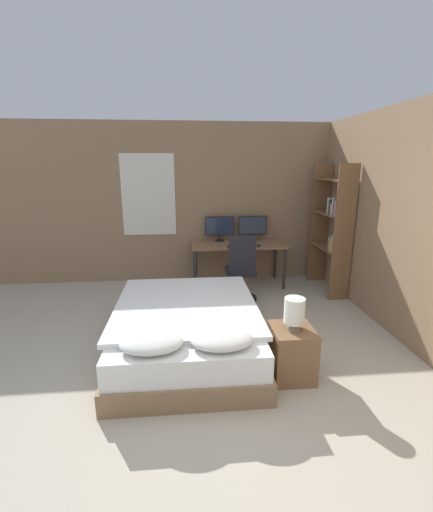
{
  "coord_description": "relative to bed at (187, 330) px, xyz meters",
  "views": [
    {
      "loc": [
        -0.29,
        -2.16,
        2.02
      ],
      "look_at": [
        0.14,
        2.53,
        0.75
      ],
      "focal_mm": 24.0,
      "sensor_mm": 36.0,
      "label": 1
    }
  ],
  "objects": [
    {
      "name": "office_chair",
      "position": [
        0.82,
        1.38,
        0.14
      ],
      "size": [
        0.52,
        0.52,
        1.04
      ],
      "color": "black",
      "rests_on": "ground_plane"
    },
    {
      "name": "bookshelf",
      "position": [
        2.32,
        1.65,
        0.87
      ],
      "size": [
        0.3,
        0.93,
        2.03
      ],
      "color": "brown",
      "rests_on": "ground_plane"
    },
    {
      "name": "ground_plane",
      "position": [
        0.3,
        -1.26,
        -0.27
      ],
      "size": [
        20.0,
        20.0,
        0.0
      ],
      "primitive_type": "plane",
      "color": "#B2A893"
    },
    {
      "name": "keyboard",
      "position": [
        0.89,
        1.87,
        0.47
      ],
      "size": [
        0.42,
        0.13,
        0.02
      ],
      "color": "black",
      "rests_on": "desk"
    },
    {
      "name": "desk",
      "position": [
        0.89,
        2.11,
        0.38
      ],
      "size": [
        1.56,
        0.69,
        0.73
      ],
      "color": "#846042",
      "rests_on": "ground_plane"
    },
    {
      "name": "wall_side_right",
      "position": [
        2.52,
        0.24,
        1.08
      ],
      "size": [
        0.06,
        12.0,
        2.7
      ],
      "color": "#8E7051",
      "rests_on": "ground_plane"
    },
    {
      "name": "bed",
      "position": [
        0.0,
        0.0,
        0.0
      ],
      "size": [
        1.54,
        2.03,
        0.6
      ],
      "color": "#846647",
      "rests_on": "ground_plane"
    },
    {
      "name": "bedside_lamp",
      "position": [
        1.01,
        -0.55,
        0.43
      ],
      "size": [
        0.19,
        0.19,
        0.31
      ],
      "color": "gray",
      "rests_on": "nightstand"
    },
    {
      "name": "monitor_left",
      "position": [
        0.6,
        2.36,
        0.7
      ],
      "size": [
        0.5,
        0.16,
        0.42
      ],
      "color": "black",
      "rests_on": "desk"
    },
    {
      "name": "monitor_right",
      "position": [
        1.18,
        2.36,
        0.7
      ],
      "size": [
        0.5,
        0.16,
        0.42
      ],
      "color": "black",
      "rests_on": "desk"
    },
    {
      "name": "wall_back",
      "position": [
        0.29,
        2.53,
        1.09
      ],
      "size": [
        12.0,
        0.08,
        2.7
      ],
      "color": "#8E7051",
      "rests_on": "ground_plane"
    },
    {
      "name": "computer_mouse",
      "position": [
        1.19,
        1.87,
        0.48
      ],
      "size": [
        0.07,
        0.05,
        0.04
      ],
      "color": "black",
      "rests_on": "desk"
    },
    {
      "name": "nightstand",
      "position": [
        1.01,
        -0.55,
        -0.01
      ],
      "size": [
        0.39,
        0.43,
        0.51
      ],
      "color": "brown",
      "rests_on": "ground_plane"
    }
  ]
}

